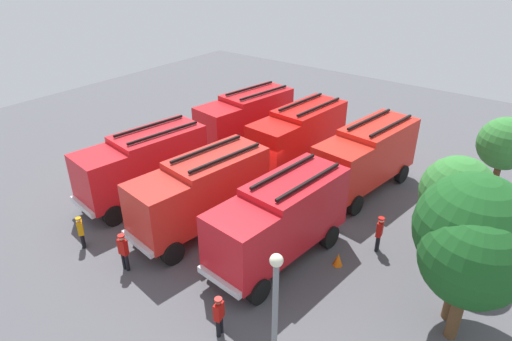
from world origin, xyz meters
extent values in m
plane|color=#4C4C51|center=(0.00, 0.00, 0.00)|extent=(52.34, 52.34, 0.00)
cube|color=red|center=(-2.18, -4.78, 2.10)|extent=(2.53, 2.79, 2.60)
cube|color=#8C9EAD|center=(-1.14, -4.93, 2.41)|extent=(0.38, 2.11, 1.46)
cube|color=red|center=(-5.65, -4.29, 2.25)|extent=(5.11, 3.16, 2.90)
cube|color=black|center=(-5.55, -3.60, 3.82)|extent=(4.29, 0.73, 0.12)
cube|color=black|center=(-5.75, -4.97, 3.82)|extent=(4.29, 0.73, 0.12)
cube|color=silver|center=(-1.00, -4.95, 0.95)|extent=(0.53, 2.38, 0.28)
cylinder|color=black|center=(-1.82, -3.62, 0.55)|extent=(1.14, 0.50, 1.10)
cylinder|color=black|center=(-2.16, -6.00, 0.55)|extent=(1.14, 0.50, 1.10)
cylinder|color=black|center=(-6.67, -2.93, 0.55)|extent=(1.14, 0.50, 1.10)
cylinder|color=black|center=(-7.01, -5.30, 0.55)|extent=(1.14, 0.50, 1.10)
cube|color=red|center=(6.58, -4.87, 2.10)|extent=(2.53, 2.79, 2.60)
cube|color=#8C9EAD|center=(7.62, -5.02, 2.41)|extent=(0.38, 2.11, 1.46)
cube|color=red|center=(3.12, -4.37, 2.25)|extent=(5.11, 3.16, 2.90)
cube|color=black|center=(3.21, -3.69, 3.82)|extent=(4.29, 0.74, 0.12)
cube|color=black|center=(3.02, -5.05, 3.82)|extent=(4.29, 0.74, 0.12)
cube|color=silver|center=(7.77, -5.04, 0.95)|extent=(0.54, 2.38, 0.28)
cylinder|color=black|center=(6.95, -3.71, 0.55)|extent=(1.14, 0.50, 1.10)
cylinder|color=black|center=(6.61, -6.09, 0.55)|extent=(1.14, 0.50, 1.10)
cylinder|color=black|center=(2.10, -3.01, 0.55)|extent=(1.14, 0.50, 1.10)
cylinder|color=black|center=(1.76, -5.39, 0.55)|extent=(1.14, 0.50, 1.10)
cube|color=red|center=(-1.93, -0.25, 2.10)|extent=(2.41, 2.68, 2.60)
cube|color=#8C9EAD|center=(-0.88, -0.34, 2.41)|extent=(0.27, 2.12, 1.46)
cube|color=red|center=(-5.41, 0.06, 2.25)|extent=(5.00, 2.91, 2.90)
cube|color=black|center=(-5.35, 0.74, 3.82)|extent=(4.31, 0.50, 0.12)
cube|color=black|center=(-5.48, -0.63, 3.82)|extent=(4.31, 0.50, 0.12)
cube|color=silver|center=(-0.73, -0.36, 0.95)|extent=(0.41, 2.38, 0.28)
cylinder|color=black|center=(-1.62, 0.93, 0.55)|extent=(1.13, 0.45, 1.10)
cylinder|color=black|center=(-1.83, -1.46, 0.55)|extent=(1.13, 0.45, 1.10)
cylinder|color=black|center=(-6.50, 1.36, 0.55)|extent=(1.13, 0.45, 1.10)
cylinder|color=black|center=(-6.72, -1.03, 0.55)|extent=(1.13, 0.45, 1.10)
cube|color=red|center=(6.84, -0.28, 2.10)|extent=(2.52, 2.77, 2.60)
cube|color=#8C9EAD|center=(7.88, -0.42, 2.41)|extent=(0.37, 2.12, 1.46)
cube|color=red|center=(3.37, 0.19, 2.25)|extent=(5.09, 3.12, 2.90)
cube|color=black|center=(3.47, 0.87, 3.82)|extent=(4.30, 0.70, 0.12)
cube|color=black|center=(3.28, -0.49, 3.82)|extent=(4.30, 0.70, 0.12)
cube|color=silver|center=(8.03, -0.44, 0.95)|extent=(0.52, 2.38, 0.28)
cylinder|color=black|center=(7.20, 0.88, 0.55)|extent=(1.14, 0.49, 1.10)
cylinder|color=black|center=(6.88, -1.49, 0.55)|extent=(1.14, 0.49, 1.10)
cylinder|color=black|center=(2.35, 1.54, 0.55)|extent=(1.14, 0.49, 1.10)
cylinder|color=black|center=(2.02, -0.84, 0.55)|extent=(1.14, 0.49, 1.10)
cube|color=red|center=(-1.72, 4.32, 2.10)|extent=(2.50, 2.76, 2.60)
cube|color=#8C9EAD|center=(-0.68, 4.19, 2.41)|extent=(0.35, 2.12, 1.46)
cube|color=red|center=(-5.19, 4.78, 2.25)|extent=(5.08, 3.10, 2.90)
cube|color=black|center=(-5.10, 5.46, 3.82)|extent=(4.30, 0.68, 0.12)
cube|color=black|center=(-5.28, 4.09, 3.82)|extent=(4.30, 0.68, 0.12)
cube|color=silver|center=(-0.53, 4.17, 0.95)|extent=(0.51, 2.38, 0.28)
cylinder|color=black|center=(-1.37, 5.49, 0.55)|extent=(1.14, 0.49, 1.10)
cylinder|color=black|center=(-1.68, 3.11, 0.55)|extent=(1.14, 0.49, 1.10)
cylinder|color=black|center=(-6.23, 6.12, 0.55)|extent=(1.14, 0.49, 1.10)
cylinder|color=black|center=(-6.54, 3.74, 0.55)|extent=(1.14, 0.49, 1.10)
cube|color=red|center=(6.46, 4.16, 2.10)|extent=(2.42, 2.70, 2.60)
cube|color=#8C9EAD|center=(7.50, 4.06, 2.41)|extent=(0.28, 2.12, 1.46)
cube|color=red|center=(2.97, 4.49, 2.25)|extent=(5.01, 2.94, 2.90)
cube|color=black|center=(3.04, 5.17, 3.82)|extent=(4.31, 0.52, 0.12)
cube|color=black|center=(2.91, 3.80, 3.82)|extent=(4.31, 0.52, 0.12)
cube|color=silver|center=(7.65, 4.05, 0.95)|extent=(0.42, 2.38, 0.28)
cylinder|color=black|center=(6.77, 5.34, 0.55)|extent=(1.13, 0.45, 1.10)
cylinder|color=black|center=(6.54, 2.95, 0.55)|extent=(1.13, 0.45, 1.10)
cylinder|color=black|center=(1.89, 5.80, 0.55)|extent=(1.13, 0.45, 1.10)
cylinder|color=black|center=(1.67, 3.41, 0.55)|extent=(1.13, 0.45, 1.10)
cylinder|color=black|center=(8.75, -0.34, 0.42)|extent=(0.16, 0.16, 0.85)
cylinder|color=black|center=(8.77, -0.55, 0.42)|extent=(0.16, 0.16, 0.85)
cube|color=#B7140F|center=(8.76, -0.44, 1.21)|extent=(0.28, 0.44, 0.74)
sphere|color=tan|center=(8.76, -0.44, 1.70)|extent=(0.24, 0.24, 0.24)
cylinder|color=#B7140F|center=(8.76, -0.44, 1.80)|extent=(0.30, 0.30, 0.07)
cylinder|color=black|center=(8.84, 5.19, 0.40)|extent=(0.16, 0.16, 0.80)
cylinder|color=black|center=(9.05, 5.23, 0.40)|extent=(0.16, 0.16, 0.80)
cube|color=#B7140F|center=(8.94, 5.21, 1.15)|extent=(0.46, 0.32, 0.70)
sphere|color=brown|center=(8.94, 5.21, 1.61)|extent=(0.23, 0.23, 0.23)
cylinder|color=#B7140F|center=(8.94, 5.21, 1.70)|extent=(0.28, 0.28, 0.07)
cylinder|color=black|center=(0.88, 7.73, 0.41)|extent=(0.16, 0.16, 0.83)
cylinder|color=black|center=(0.67, 7.69, 0.41)|extent=(0.16, 0.16, 0.83)
cube|color=#B7140F|center=(0.77, 7.71, 1.19)|extent=(0.45, 0.30, 0.72)
sphere|color=beige|center=(0.77, 7.71, 1.67)|extent=(0.23, 0.23, 0.23)
cylinder|color=#B7140F|center=(0.77, 7.71, 1.76)|extent=(0.29, 0.29, 0.07)
cylinder|color=black|center=(9.02, -3.27, 0.37)|extent=(0.16, 0.16, 0.75)
cylinder|color=black|center=(8.91, -3.45, 0.37)|extent=(0.16, 0.16, 0.75)
cube|color=orange|center=(8.96, -3.36, 1.07)|extent=(0.42, 0.48, 0.65)
sphere|color=beige|center=(8.96, -3.36, 1.50)|extent=(0.21, 0.21, 0.21)
cylinder|color=orange|center=(8.96, -3.36, 1.58)|extent=(0.26, 0.26, 0.06)
cylinder|color=brown|center=(-8.27, 10.72, 0.91)|extent=(0.36, 0.36, 1.81)
sphere|color=#337A33|center=(-8.27, 10.72, 3.05)|extent=(2.90, 2.90, 2.90)
cylinder|color=brown|center=(-0.73, 10.25, 0.99)|extent=(0.40, 0.40, 1.98)
sphere|color=#337A33|center=(-0.73, 10.25, 3.33)|extent=(3.17, 3.17, 3.17)
cylinder|color=brown|center=(2.98, 11.59, 1.23)|extent=(0.49, 0.49, 2.45)
sphere|color=#19511E|center=(2.98, 11.59, 4.12)|extent=(3.92, 3.92, 3.92)
cylinder|color=brown|center=(3.87, 11.93, 1.09)|extent=(0.43, 0.43, 2.17)
sphere|color=#19511E|center=(3.87, 11.93, 3.65)|extent=(3.48, 3.48, 3.48)
cone|color=#F2600C|center=(2.85, 6.78, 0.31)|extent=(0.43, 0.43, 0.62)
cone|color=#F2600C|center=(5.17, -2.55, 0.29)|extent=(0.40, 0.40, 0.57)
sphere|color=#F2EFCC|center=(10.07, 8.39, 5.75)|extent=(0.36, 0.36, 0.36)
camera|label=1|loc=(17.23, 13.26, 12.83)|focal=30.81mm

